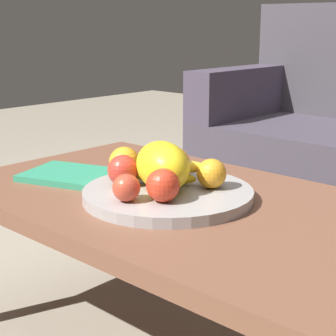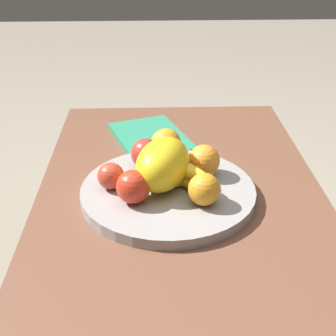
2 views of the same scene
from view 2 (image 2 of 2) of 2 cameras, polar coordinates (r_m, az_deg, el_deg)
The scene contains 12 objects.
ground_plane at distance 1.36m, azimuth 1.39°, elevation -18.83°, with size 8.00×8.00×0.00m, color gray.
coffee_table at distance 1.11m, azimuth 1.61°, elevation -5.60°, with size 1.13×0.66×0.42m.
fruit_bowl at distance 1.09m, azimuth 0.00°, elevation -2.89°, with size 0.39×0.39×0.03m, color #999695.
melon_large_front at distance 1.06m, azimuth -0.61°, elevation 0.45°, with size 0.17×0.11×0.11m, color yellow.
orange_front at distance 1.12m, azimuth 4.32°, elevation 0.89°, with size 0.07×0.07×0.07m, color orange.
orange_left at distance 1.01m, azimuth 4.34°, elevation -2.56°, with size 0.07×0.07×0.07m, color orange.
orange_right at distance 1.19m, azimuth -0.24°, elevation 2.90°, with size 0.08×0.08×0.08m, color orange.
apple_front at distance 1.07m, azimuth -6.82°, elevation -0.95°, with size 0.06×0.06×0.06m, color #BE3F2A.
apple_left at distance 1.01m, azimuth -4.17°, elevation -2.24°, with size 0.07×0.07×0.07m, color red.
apple_right at distance 1.15m, azimuth -2.65°, elevation 1.72°, with size 0.07×0.07×0.07m, color #B43125.
banana_bunch at distance 1.08m, azimuth 1.54°, elevation -0.41°, with size 0.16×0.16×0.06m.
magazine at distance 1.36m, azimuth -2.07°, elevation 3.63°, with size 0.25×0.18×0.02m, color #2E8A66.
Camera 2 is at (0.92, -0.06, 1.00)m, focal length 51.20 mm.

